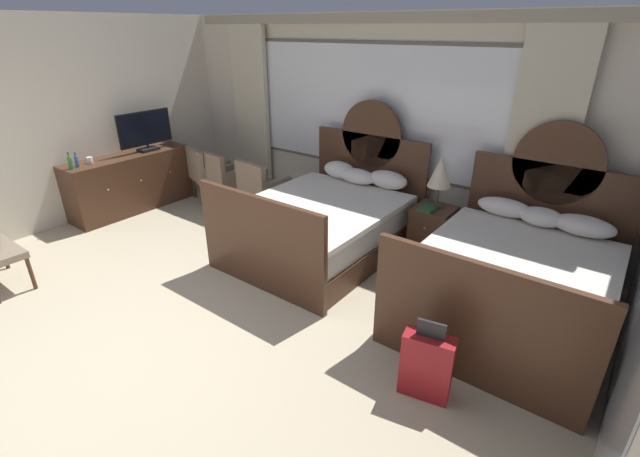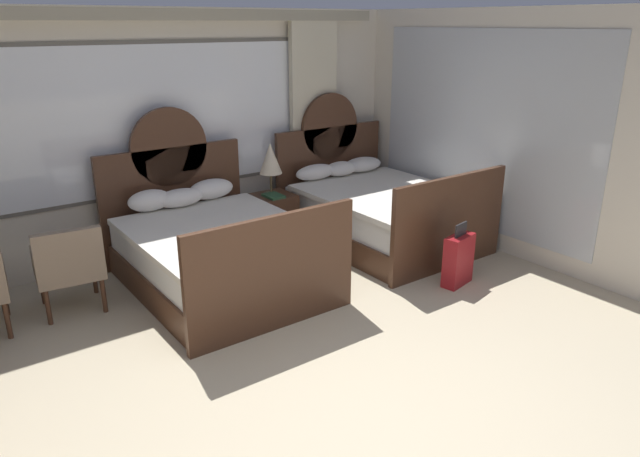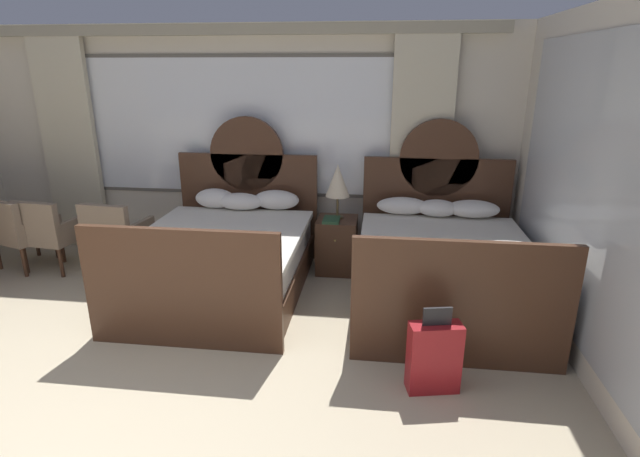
# 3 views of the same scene
# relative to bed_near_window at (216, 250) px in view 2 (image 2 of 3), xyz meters

# --- Properties ---
(ground_plane) EXTENTS (24.00, 24.00, 0.00)m
(ground_plane) POSITION_rel_bed_near_window_xyz_m (-0.13, -2.59, -0.38)
(ground_plane) COLOR #BCAD8E
(wall_back_window) EXTENTS (6.48, 0.22, 2.70)m
(wall_back_window) POSITION_rel_bed_near_window_xyz_m (-0.13, 1.19, 1.04)
(wall_back_window) COLOR beige
(wall_back_window) RESTS_ON ground_plane
(wall_right_mirror) EXTENTS (0.08, 4.38, 2.70)m
(wall_right_mirror) POSITION_rel_bed_near_window_xyz_m (3.14, -0.98, 0.97)
(wall_right_mirror) COLOR beige
(wall_right_mirror) RESTS_ON ground_plane
(bed_near_window) EXTENTS (1.65, 2.17, 1.70)m
(bed_near_window) POSITION_rel_bed_near_window_xyz_m (0.00, 0.00, 0.00)
(bed_near_window) COLOR #472B1C
(bed_near_window) RESTS_ON ground_plane
(bed_near_mirror) EXTENTS (1.65, 2.17, 1.70)m
(bed_near_mirror) POSITION_rel_bed_near_window_xyz_m (2.20, -0.00, -0.00)
(bed_near_mirror) COLOR #472B1C
(bed_near_mirror) RESTS_ON ground_plane
(nightstand_between_beds) EXTENTS (0.44, 0.47, 0.62)m
(nightstand_between_beds) POSITION_rel_bed_near_window_xyz_m (1.10, 0.65, -0.07)
(nightstand_between_beds) COLOR #472B1C
(nightstand_between_beds) RESTS_ON ground_plane
(table_lamp_on_nightstand) EXTENTS (0.27, 0.27, 0.61)m
(table_lamp_on_nightstand) POSITION_rel_bed_near_window_xyz_m (1.10, 0.70, 0.66)
(table_lamp_on_nightstand) COLOR brown
(table_lamp_on_nightstand) RESTS_ON nightstand_between_beds
(book_on_nightstand) EXTENTS (0.18, 0.26, 0.03)m
(book_on_nightstand) POSITION_rel_bed_near_window_xyz_m (1.04, 0.56, 0.25)
(book_on_nightstand) COLOR #285133
(book_on_nightstand) RESTS_ON nightstand_between_beds
(armchair_by_window_left) EXTENTS (0.63, 0.63, 0.85)m
(armchair_by_window_left) POSITION_rel_bed_near_window_xyz_m (-1.33, 0.28, 0.09)
(armchair_by_window_left) COLOR #84705B
(armchair_by_window_left) RESTS_ON ground_plane
(suitcase_on_floor) EXTENTS (0.39, 0.23, 0.66)m
(suitcase_on_floor) POSITION_rel_bed_near_window_xyz_m (1.99, -1.44, -0.11)
(suitcase_on_floor) COLOR maroon
(suitcase_on_floor) RESTS_ON ground_plane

